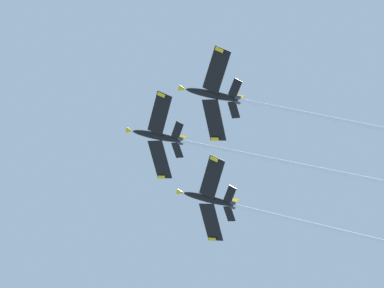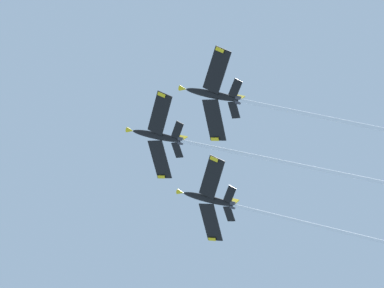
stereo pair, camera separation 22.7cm
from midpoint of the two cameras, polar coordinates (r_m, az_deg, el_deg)
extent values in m
ellipsoid|color=black|center=(165.15, -2.65, 0.61)|extent=(10.16, 7.78, 6.73)
cone|color=yellow|center=(168.37, -4.63, 1.01)|extent=(2.30, 2.11, 1.80)
ellipsoid|color=black|center=(166.62, -3.17, 0.80)|extent=(2.95, 2.48, 2.09)
cube|color=black|center=(162.86, -2.43, 2.28)|extent=(8.95, 8.39, 1.83)
cube|color=yellow|center=(161.50, -2.31, 3.65)|extent=(1.61, 1.71, 0.93)
cube|color=black|center=(166.69, -2.43, -1.15)|extent=(6.29, 9.58, 1.83)
cube|color=yellow|center=(168.28, -2.32, -2.45)|extent=(1.79, 1.25, 0.93)
cube|color=black|center=(162.07, -1.12, 1.04)|extent=(3.88, 3.50, 0.97)
cube|color=black|center=(163.73, -1.13, -0.45)|extent=(2.65, 3.93, 0.97)
cube|color=yellow|center=(164.12, -0.95, 0.46)|extent=(2.90, 2.11, 3.59)
cylinder|color=#38383D|center=(162.29, -0.89, 0.38)|extent=(1.49, 1.38, 1.17)
cylinder|color=#38383D|center=(162.62, -0.90, 0.08)|extent=(1.49, 1.38, 1.17)
cylinder|color=white|center=(154.15, 6.30, -1.25)|extent=(32.33, 22.93, 20.66)
ellipsoid|color=black|center=(155.36, 1.46, 3.67)|extent=(9.96, 7.93, 6.91)
cone|color=yellow|center=(158.28, -0.70, 4.11)|extent=(2.30, 2.14, 1.82)
ellipsoid|color=black|center=(156.76, 0.88, 3.86)|extent=(2.92, 2.52, 2.13)
cube|color=black|center=(153.38, 1.81, 5.48)|extent=(9.01, 8.25, 1.89)
cube|color=yellow|center=(152.27, 2.02, 6.95)|extent=(1.58, 1.71, 0.96)
cube|color=black|center=(156.65, 1.61, 1.76)|extent=(6.44, 9.56, 1.89)
cube|color=yellow|center=(158.07, 1.65, 0.36)|extent=(1.78, 1.27, 0.96)
cube|color=black|center=(152.63, 3.18, 4.14)|extent=(3.89, 3.45, 1.00)
cube|color=black|center=(154.05, 3.08, 2.52)|extent=(2.71, 3.94, 1.00)
cube|color=yellow|center=(154.62, 3.29, 3.47)|extent=(2.88, 2.19, 3.61)
cylinder|color=#38383D|center=(152.79, 3.39, 3.42)|extent=(1.49, 1.39, 1.18)
cylinder|color=#38383D|center=(153.07, 3.37, 3.10)|extent=(1.49, 1.39, 1.18)
cylinder|color=white|center=(145.53, 11.61, 1.52)|extent=(33.16, 24.73, 22.51)
ellipsoid|color=black|center=(164.22, 1.17, -4.08)|extent=(10.12, 7.70, 6.90)
cone|color=yellow|center=(167.05, -0.88, -3.58)|extent=(2.31, 2.11, 1.82)
ellipsoid|color=black|center=(165.56, 0.62, -3.84)|extent=(2.95, 2.47, 2.12)
cube|color=black|center=(161.58, 1.44, -2.46)|extent=(8.92, 8.39, 1.89)
cube|color=yellow|center=(159.92, 1.59, -1.13)|extent=(1.61, 1.70, 0.96)
cube|color=black|center=(166.19, 1.36, -5.80)|extent=(6.24, 9.57, 1.89)
cube|color=yellow|center=(168.10, 1.44, -7.04)|extent=(1.78, 1.24, 0.96)
cube|color=black|center=(161.27, 2.77, -3.73)|extent=(3.87, 3.50, 1.00)
cube|color=black|center=(163.27, 2.72, -5.18)|extent=(2.63, 3.93, 1.00)
cube|color=yellow|center=(163.48, 2.89, -4.25)|extent=(2.93, 2.11, 3.60)
cylinder|color=#38383D|center=(161.68, 2.99, -4.39)|extent=(1.49, 1.38, 1.18)
cylinder|color=#38383D|center=(162.07, 2.98, -4.67)|extent=(1.49, 1.38, 1.18)
cylinder|color=white|center=(154.44, 11.14, -6.42)|extent=(35.33, 24.83, 23.40)
camera|label=1|loc=(0.11, 89.96, -0.10)|focal=72.28mm
camera|label=2|loc=(0.11, -90.04, 0.10)|focal=72.28mm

